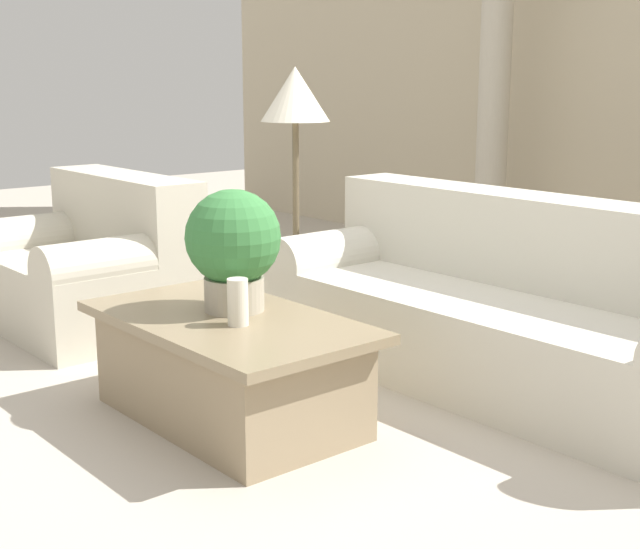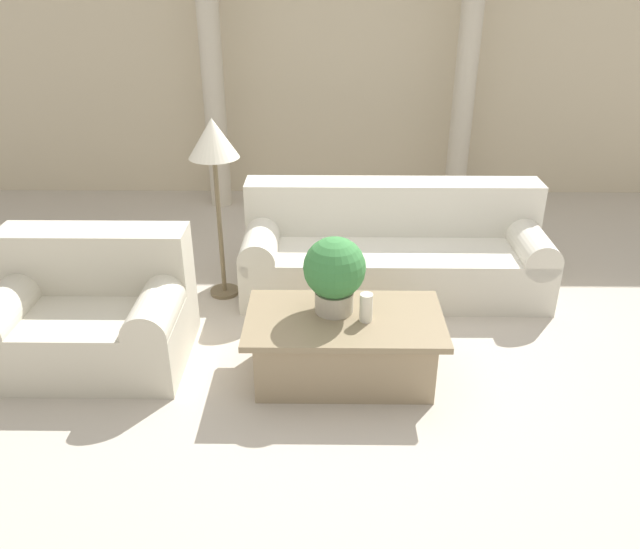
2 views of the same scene
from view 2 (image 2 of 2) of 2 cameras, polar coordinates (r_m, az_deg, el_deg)
ground_plane at (r=4.36m, az=3.36°, el=-6.54°), size 16.00×16.00×0.00m
wall_back at (r=6.95m, az=2.57°, el=20.23°), size 10.00×0.06×3.20m
sofa_long at (r=5.02m, az=6.66°, el=2.28°), size 2.36×0.86×0.82m
loveseat at (r=4.37m, az=-20.15°, el=-3.13°), size 1.24×0.86×0.82m
coffee_table at (r=3.96m, az=2.21°, el=-6.51°), size 1.23×0.69×0.43m
potted_plant at (r=3.79m, az=1.33°, el=0.23°), size 0.38×0.38×0.49m
pillar_candle at (r=3.78m, az=4.24°, el=-3.02°), size 0.08×0.08×0.18m
floor_lamp at (r=4.63m, az=-9.71°, el=11.37°), size 0.37×0.37×1.40m
column_left at (r=6.66m, az=-9.73°, el=16.51°), size 0.31×0.31×2.43m
column_right at (r=6.70m, az=13.08°, el=16.29°), size 0.31×0.31×2.43m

